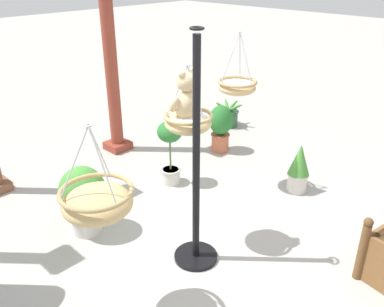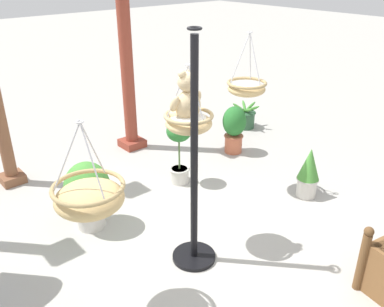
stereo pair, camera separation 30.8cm
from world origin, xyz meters
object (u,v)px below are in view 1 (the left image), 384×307
(potted_plant_flowering_red, at_px, (83,197))
(potted_plant_small_succulent, at_px, (299,168))
(display_pole_central, at_px, (196,200))
(potted_plant_conical_shrub, at_px, (221,126))
(potted_plant_fern_front, at_px, (170,147))
(potted_plant_bushy_green, at_px, (228,116))
(hanging_basket_right_low, at_px, (237,86))
(teddy_bear, at_px, (186,99))
(hanging_basket_left_high, at_px, (97,202))
(greenhouse_pillar_right, at_px, (111,69))
(hanging_basket_with_teddy, at_px, (188,122))

(potted_plant_flowering_red, relative_size, potted_plant_small_succulent, 1.19)
(display_pole_central, bearing_deg, potted_plant_small_succulent, -0.96)
(potted_plant_small_succulent, xyz_separation_m, potted_plant_conical_shrub, (0.25, 1.54, 0.08))
(potted_plant_small_succulent, distance_m, potted_plant_conical_shrub, 1.56)
(potted_plant_fern_front, bearing_deg, potted_plant_bushy_green, 19.72)
(hanging_basket_right_low, distance_m, potted_plant_small_succulent, 1.34)
(display_pole_central, distance_m, hanging_basket_right_low, 1.70)
(hanging_basket_right_low, bearing_deg, potted_plant_small_succulent, -54.46)
(teddy_bear, distance_m, potted_plant_small_succulent, 2.17)
(hanging_basket_left_high, bearing_deg, potted_plant_flowering_red, 65.87)
(hanging_basket_left_high, height_order, potted_plant_bushy_green, hanging_basket_left_high)
(display_pole_central, xyz_separation_m, potted_plant_small_succulent, (1.89, -0.03, -0.35))
(potted_plant_fern_front, xyz_separation_m, potted_plant_flowering_red, (-1.41, -0.12, -0.09))
(display_pole_central, bearing_deg, greenhouse_pillar_right, 68.93)
(teddy_bear, height_order, potted_plant_small_succulent, teddy_bear)
(potted_plant_bushy_green, bearing_deg, potted_plant_flowering_red, -165.87)
(potted_plant_flowering_red, bearing_deg, potted_plant_conical_shrub, 6.70)
(display_pole_central, xyz_separation_m, potted_plant_flowering_red, (-0.51, 1.19, -0.25))
(teddy_bear, bearing_deg, hanging_basket_left_high, -170.00)
(greenhouse_pillar_right, relative_size, potted_plant_conical_shrub, 3.56)
(potted_plant_flowering_red, bearing_deg, hanging_basket_with_teddy, -54.86)
(potted_plant_bushy_green, height_order, potted_plant_small_succulent, potted_plant_small_succulent)
(display_pole_central, distance_m, potted_plant_fern_front, 1.60)
(greenhouse_pillar_right, bearing_deg, potted_plant_small_succulent, -73.04)
(potted_plant_conical_shrub, bearing_deg, potted_plant_flowering_red, -173.30)
(hanging_basket_with_teddy, height_order, hanging_basket_right_low, hanging_basket_right_low)
(teddy_bear, height_order, potted_plant_bushy_green, teddy_bear)
(hanging_basket_with_teddy, distance_m, greenhouse_pillar_right, 2.64)
(greenhouse_pillar_right, xyz_separation_m, potted_plant_conical_shrub, (1.09, -1.22, -0.88))
(teddy_bear, height_order, potted_plant_conical_shrub, teddy_bear)
(potted_plant_flowering_red, bearing_deg, display_pole_central, -66.69)
(potted_plant_bushy_green, bearing_deg, potted_plant_conical_shrub, -147.32)
(teddy_bear, xyz_separation_m, hanging_basket_right_low, (1.25, 0.38, -0.22))
(hanging_basket_left_high, distance_m, potted_plant_fern_front, 2.36)
(teddy_bear, distance_m, potted_plant_bushy_green, 3.71)
(potted_plant_fern_front, bearing_deg, potted_plant_conical_shrub, 8.63)
(hanging_basket_right_low, relative_size, potted_plant_bushy_green, 1.46)
(hanging_basket_with_teddy, height_order, potted_plant_flowering_red, hanging_basket_with_teddy)
(potted_plant_fern_front, xyz_separation_m, potted_plant_conical_shrub, (1.25, 0.19, -0.11))
(display_pole_central, relative_size, hanging_basket_right_low, 3.08)
(display_pole_central, distance_m, potted_plant_small_succulent, 1.93)
(hanging_basket_left_high, xyz_separation_m, potted_plant_conical_shrub, (3.16, 1.44, -0.70))
(display_pole_central, distance_m, hanging_basket_left_high, 1.10)
(teddy_bear, relative_size, potted_plant_conical_shrub, 0.67)
(display_pole_central, distance_m, potted_plant_bushy_green, 3.74)
(teddy_bear, relative_size, potted_plant_bushy_green, 0.99)
(potted_plant_conical_shrub, bearing_deg, hanging_basket_right_low, -130.92)
(teddy_bear, xyz_separation_m, potted_plant_conical_shrub, (1.99, 1.23, -1.18))
(teddy_bear, bearing_deg, potted_plant_flowering_red, 125.83)
(hanging_basket_with_teddy, height_order, potted_plant_conical_shrub, hanging_basket_with_teddy)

